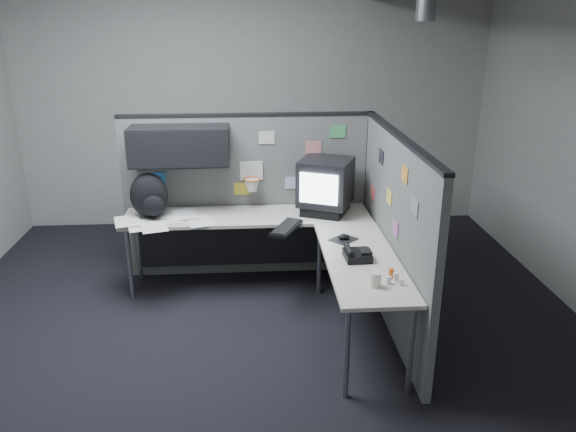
{
  "coord_description": "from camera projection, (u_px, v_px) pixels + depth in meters",
  "views": [
    {
      "loc": [
        -0.06,
        -3.99,
        2.51
      ],
      "look_at": [
        0.24,
        0.35,
        0.94
      ],
      "focal_mm": 35.0,
      "sensor_mm": 36.0,
      "label": 1
    }
  ],
  "objects": [
    {
      "name": "room",
      "position": [
        336.0,
        76.0,
        3.92
      ],
      "size": [
        5.62,
        5.62,
        3.22
      ],
      "color": "black",
      "rests_on": "ground"
    },
    {
      "name": "partition_back",
      "position": [
        230.0,
        180.0,
        5.4
      ],
      "size": [
        2.44,
        0.42,
        1.63
      ],
      "color": "slate",
      "rests_on": "ground"
    },
    {
      "name": "partition_right",
      "position": [
        394.0,
        233.0,
        4.59
      ],
      "size": [
        0.07,
        2.23,
        1.63
      ],
      "color": "slate",
      "rests_on": "ground"
    },
    {
      "name": "desk",
      "position": [
        275.0,
        237.0,
        5.06
      ],
      "size": [
        2.31,
        2.11,
        0.73
      ],
      "color": "beige",
      "rests_on": "ground"
    },
    {
      "name": "monitor",
      "position": [
        326.0,
        185.0,
        5.24
      ],
      "size": [
        0.59,
        0.59,
        0.51
      ],
      "rotation": [
        0.0,
        0.0,
        0.38
      ],
      "color": "black",
      "rests_on": "desk"
    },
    {
      "name": "keyboard",
      "position": [
        286.0,
        228.0,
        4.89
      ],
      "size": [
        0.32,
        0.46,
        0.04
      ],
      "rotation": [
        0.0,
        0.0,
        0.35
      ],
      "color": "black",
      "rests_on": "desk"
    },
    {
      "name": "mouse",
      "position": [
        344.0,
        238.0,
        4.68
      ],
      "size": [
        0.27,
        0.26,
        0.05
      ],
      "rotation": [
        0.0,
        0.0,
        -0.06
      ],
      "color": "black",
      "rests_on": "desk"
    },
    {
      "name": "phone",
      "position": [
        357.0,
        254.0,
        4.3
      ],
      "size": [
        0.21,
        0.22,
        0.1
      ],
      "rotation": [
        0.0,
        0.0,
        -0.13
      ],
      "color": "black",
      "rests_on": "desk"
    },
    {
      "name": "bottles",
      "position": [
        394.0,
        277.0,
        3.94
      ],
      "size": [
        0.12,
        0.15,
        0.07
      ],
      "rotation": [
        0.0,
        0.0,
        -0.13
      ],
      "color": "silver",
      "rests_on": "desk"
    },
    {
      "name": "cup",
      "position": [
        375.0,
        280.0,
        3.86
      ],
      "size": [
        0.08,
        0.08,
        0.1
      ],
      "primitive_type": "cylinder",
      "rotation": [
        0.0,
        0.0,
        -0.02
      ],
      "color": "silver",
      "rests_on": "desk"
    },
    {
      "name": "papers",
      "position": [
        163.0,
        221.0,
        5.08
      ],
      "size": [
        0.95,
        0.67,
        0.02
      ],
      "rotation": [
        0.0,
        0.0,
        0.27
      ],
      "color": "white",
      "rests_on": "desk"
    },
    {
      "name": "backpack",
      "position": [
        149.0,
        197.0,
        5.12
      ],
      "size": [
        0.36,
        0.33,
        0.42
      ],
      "rotation": [
        0.0,
        0.0,
        0.07
      ],
      "color": "black",
      "rests_on": "desk"
    }
  ]
}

